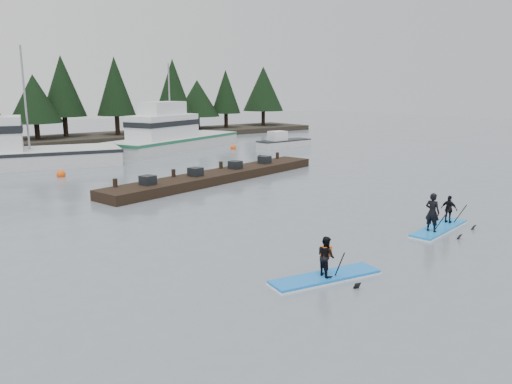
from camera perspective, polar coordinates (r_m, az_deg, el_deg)
ground at (r=18.37m, az=11.88°, el=-6.37°), size 160.00×160.00×0.00m
far_shore at (r=54.93m, az=-24.35°, el=5.21°), size 70.00×8.00×0.60m
treeline at (r=54.96m, az=-24.33°, el=4.90°), size 60.00×4.00×8.00m
fishing_boat_medium at (r=47.26m, az=-9.46°, el=5.58°), size 15.25×9.33×8.74m
skiff at (r=48.81m, az=3.22°, el=5.57°), size 5.72×1.79×0.66m
floating_dock at (r=31.03m, az=-4.23°, el=1.83°), size 16.73×5.49×0.55m
buoy_c at (r=47.06m, az=-2.63°, el=4.94°), size 0.52×0.52×0.52m
buoy_b at (r=34.66m, az=-21.37°, el=1.63°), size 0.57×0.57×0.57m
paddleboard_solo at (r=15.25m, az=7.96°, el=-8.54°), size 3.64×1.56×1.81m
paddleboard_duo at (r=21.41m, az=20.22°, el=-2.89°), size 3.81×1.49×2.15m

